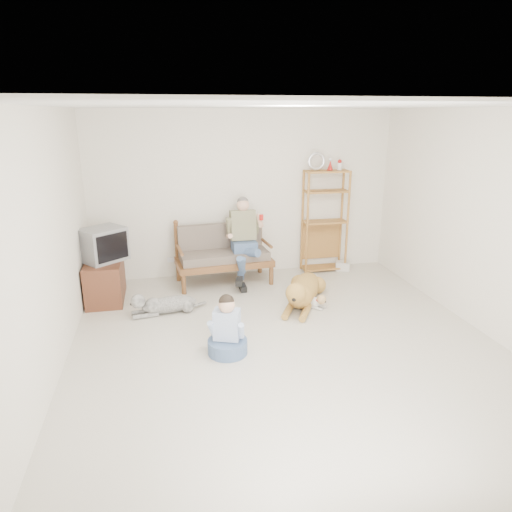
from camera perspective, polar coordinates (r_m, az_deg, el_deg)
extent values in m
plane|color=silver|center=(5.48, 3.98, -11.33)|extent=(5.50, 5.50, 0.00)
plane|color=white|center=(4.80, 4.69, 18.21)|extent=(5.50, 5.50, 0.00)
plane|color=silver|center=(7.59, -1.49, 7.73)|extent=(5.00, 0.00, 5.00)
plane|color=silver|center=(2.63, 21.54, -13.09)|extent=(5.00, 0.00, 5.00)
plane|color=silver|center=(4.92, -24.94, 0.66)|extent=(0.00, 5.50, 5.50)
plane|color=silver|center=(6.14, 27.38, 3.43)|extent=(0.00, 5.50, 5.50)
cube|color=brown|center=(7.32, -4.02, -0.74)|extent=(1.56, 0.83, 0.10)
cube|color=#6F6055|center=(7.29, -4.04, 0.12)|extent=(1.43, 0.72, 0.13)
cube|color=#6F6055|center=(7.45, -4.33, 2.38)|extent=(1.39, 0.24, 0.45)
cylinder|color=brown|center=(7.46, -4.43, 3.98)|extent=(1.40, 0.17, 0.05)
cylinder|color=brown|center=(7.05, -9.29, -3.39)|extent=(0.07, 0.07, 0.30)
cylinder|color=brown|center=(7.52, -9.65, 0.53)|extent=(0.07, 0.07, 0.95)
cylinder|color=brown|center=(7.23, 1.85, -2.62)|extent=(0.07, 0.07, 0.30)
cylinder|color=brown|center=(7.69, 0.82, 1.16)|extent=(0.07, 0.07, 0.95)
cube|color=slate|center=(7.27, -1.50, 1.18)|extent=(0.38, 0.36, 0.19)
cube|color=gray|center=(7.27, -1.66, 3.89)|extent=(0.40, 0.27, 0.50)
sphere|color=#D9A588|center=(7.18, -1.64, 6.40)|extent=(0.20, 0.20, 0.20)
sphere|color=#5F5854|center=(7.19, -1.67, 6.73)|extent=(0.18, 0.18, 0.18)
cylinder|color=#B21713|center=(7.09, 0.67, 4.86)|extent=(0.07, 0.07, 0.09)
cube|color=#A86734|center=(7.70, 8.88, 10.42)|extent=(0.73, 0.30, 0.03)
torus|color=silver|center=(7.62, 7.55, 11.65)|extent=(0.30, 0.05, 0.30)
cone|color=#B21713|center=(7.71, 9.25, 11.12)|extent=(0.10, 0.10, 0.15)
cylinder|color=#A86734|center=(7.61, 6.44, 3.93)|extent=(0.04, 0.04, 1.73)
cylinder|color=#A86734|center=(7.86, 5.81, 4.39)|extent=(0.04, 0.04, 1.73)
cylinder|color=#A86734|center=(7.86, 11.37, 4.12)|extent=(0.04, 0.04, 1.73)
cylinder|color=#A86734|center=(8.10, 10.61, 4.57)|extent=(0.04, 0.04, 1.73)
cube|color=white|center=(8.12, 10.76, -1.22)|extent=(0.28, 0.24, 0.15)
cube|color=brown|center=(7.02, -18.32, -2.88)|extent=(0.50, 0.90, 0.60)
cube|color=brown|center=(6.85, -20.49, -3.62)|extent=(0.02, 0.40, 0.50)
cube|color=brown|center=(7.26, -20.03, -2.39)|extent=(0.02, 0.40, 0.50)
cube|color=slate|center=(6.87, -18.57, 1.39)|extent=(0.73, 0.72, 0.48)
cube|color=black|center=(6.68, -17.50, 1.06)|extent=(0.39, 0.32, 0.38)
cube|color=white|center=(7.70, -10.59, -0.47)|extent=(0.12, 0.02, 0.08)
ellipsoid|color=#A47B39|center=(6.70, 6.05, -4.13)|extent=(0.89, 1.18, 0.35)
sphere|color=#A47B39|center=(6.39, 5.50, -5.01)|extent=(0.35, 0.35, 0.35)
sphere|color=#A47B39|center=(6.07, 5.02, -4.65)|extent=(0.28, 0.28, 0.28)
ellipsoid|color=#A47B39|center=(5.97, 4.77, -5.33)|extent=(0.20, 0.23, 0.11)
cylinder|color=#A47B39|center=(7.26, 6.85, -3.33)|extent=(0.12, 0.45, 0.06)
ellipsoid|color=#A47B39|center=(6.12, 4.18, -4.46)|extent=(0.10, 0.11, 0.14)
ellipsoid|color=#A47B39|center=(6.08, 5.98, -4.64)|extent=(0.10, 0.11, 0.14)
ellipsoid|color=silver|center=(6.42, -10.75, -5.98)|extent=(0.79, 0.38, 0.23)
sphere|color=silver|center=(6.38, -12.77, -6.10)|extent=(0.23, 0.23, 0.23)
sphere|color=silver|center=(6.32, -14.53, -5.49)|extent=(0.20, 0.20, 0.20)
ellipsoid|color=silver|center=(6.32, -15.31, -5.75)|extent=(0.15, 0.11, 0.08)
cylinder|color=silver|center=(6.51, -7.43, -6.10)|extent=(0.28, 0.18, 0.04)
ellipsoid|color=silver|center=(6.39, -14.44, -5.24)|extent=(0.07, 0.05, 0.10)
ellipsoid|color=silver|center=(6.26, -14.27, -5.70)|extent=(0.07, 0.05, 0.10)
ellipsoid|color=silver|center=(6.56, 6.52, -5.63)|extent=(0.38, 0.38, 0.15)
sphere|color=silver|center=(6.51, 7.40, -5.75)|extent=(0.15, 0.15, 0.15)
sphere|color=tan|center=(6.45, 8.17, -5.41)|extent=(0.13, 0.13, 0.13)
ellipsoid|color=tan|center=(6.43, 8.65, -5.62)|extent=(0.11, 0.11, 0.05)
cylinder|color=silver|center=(6.65, 5.07, -5.64)|extent=(0.15, 0.09, 0.02)
cone|color=tan|center=(6.40, 7.90, -5.19)|extent=(0.04, 0.04, 0.05)
cone|color=tan|center=(6.48, 8.26, -4.92)|extent=(0.04, 0.04, 0.05)
torus|color=#B21713|center=(6.46, 8.02, -5.45)|extent=(0.13, 0.13, 0.02)
cylinder|color=slate|center=(5.32, -3.58, -11.22)|extent=(0.45, 0.45, 0.17)
cube|color=#A9B5CB|center=(5.21, -3.67, -8.53)|extent=(0.34, 0.28, 0.35)
sphere|color=#D9A588|center=(5.09, -3.69, -6.12)|extent=(0.19, 0.19, 0.19)
sphere|color=black|center=(5.09, -3.71, -5.75)|extent=(0.18, 0.18, 0.18)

